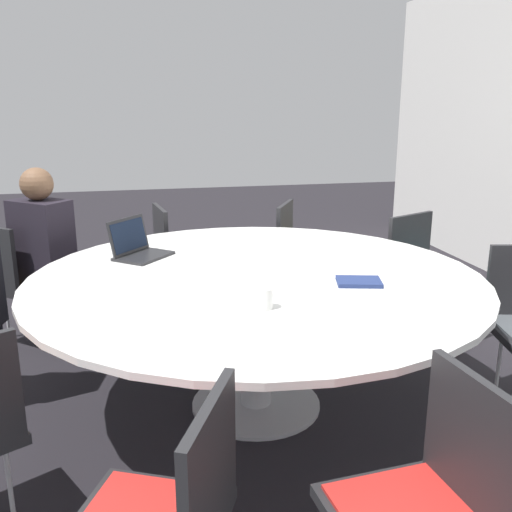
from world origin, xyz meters
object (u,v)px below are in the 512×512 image
(chair_4, at_px, (431,497))
(chair_8, at_px, (301,249))
(chair_0, at_px, (11,275))
(coffee_cup, at_px, (264,298))
(chair_9, at_px, (179,252))
(chair_7, at_px, (423,268))
(laptop, at_px, (137,247))
(spiral_notebook, at_px, (359,282))
(person_0, at_px, (45,247))

(chair_4, relative_size, chair_8, 1.00)
(chair_0, height_order, coffee_cup, chair_0)
(chair_4, xyz_separation_m, chair_9, (-2.88, -0.46, 0.00))
(chair_4, height_order, chair_7, same)
(laptop, relative_size, spiral_notebook, 1.58)
(person_0, bearing_deg, spiral_notebook, 2.70)
(chair_4, xyz_separation_m, chair_8, (-2.75, 0.45, 0.00))
(laptop, bearing_deg, chair_9, 22.61)
(chair_9, height_order, spiral_notebook, chair_9)
(chair_7, relative_size, coffee_cup, 9.36)
(chair_9, bearing_deg, person_0, -71.54)
(chair_4, bearing_deg, chair_7, -32.60)
(chair_4, distance_m, laptop, 2.10)
(chair_7, height_order, spiral_notebook, chair_7)
(spiral_notebook, bearing_deg, chair_4, -12.48)
(chair_7, relative_size, spiral_notebook, 3.50)
(chair_4, bearing_deg, person_0, 23.79)
(spiral_notebook, bearing_deg, laptop, -125.71)
(person_0, relative_size, spiral_notebook, 4.95)
(chair_0, bearing_deg, coffee_cup, -9.50)
(person_0, bearing_deg, chair_0, -161.05)
(chair_8, distance_m, laptop, 1.49)
(chair_8, distance_m, person_0, 1.82)
(chair_8, xyz_separation_m, chair_9, (-0.12, -0.91, 0.00))
(chair_4, relative_size, person_0, 0.71)
(laptop, bearing_deg, chair_0, 93.88)
(chair_0, bearing_deg, chair_7, 31.44)
(chair_8, xyz_separation_m, coffee_cup, (1.78, -0.71, 0.28))
(chair_9, xyz_separation_m, spiral_notebook, (1.68, 0.72, 0.24))
(chair_4, height_order, chair_9, same)
(chair_7, distance_m, person_0, 2.47)
(chair_7, relative_size, laptop, 2.22)
(person_0, relative_size, laptop, 3.14)
(chair_0, bearing_deg, laptop, 3.88)
(chair_7, relative_size, person_0, 0.71)
(chair_8, height_order, spiral_notebook, chair_8)
(chair_7, xyz_separation_m, laptop, (0.16, -1.88, 0.29))
(chair_7, distance_m, laptop, 1.91)
(chair_8, bearing_deg, person_0, -51.40)
(person_0, bearing_deg, chair_7, 32.72)
(person_0, height_order, laptop, person_0)
(chair_8, relative_size, coffee_cup, 9.36)
(chair_0, relative_size, chair_4, 1.00)
(chair_9, xyz_separation_m, person_0, (0.43, -0.87, 0.20))
(chair_9, height_order, laptop, laptop)
(chair_7, bearing_deg, coffee_cup, 15.35)
(spiral_notebook, bearing_deg, chair_8, 173.10)
(chair_4, xyz_separation_m, coffee_cup, (-0.97, -0.26, 0.28))
(chair_9, bearing_deg, laptop, -26.06)
(spiral_notebook, bearing_deg, chair_7, 136.78)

